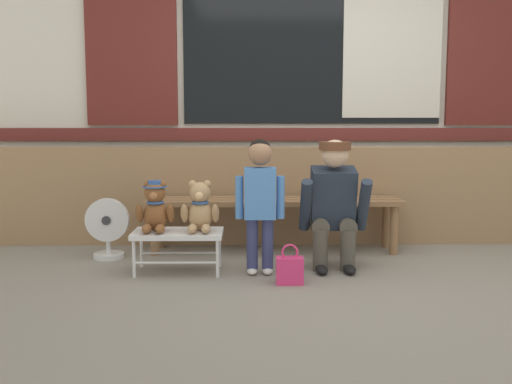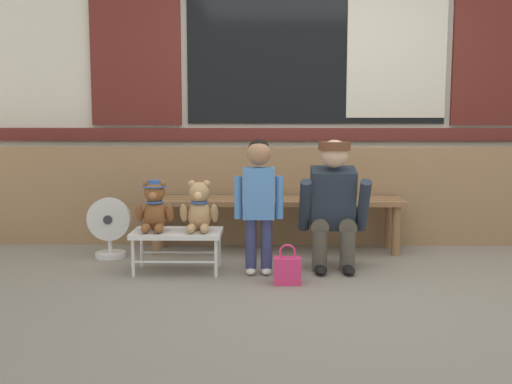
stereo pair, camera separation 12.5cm
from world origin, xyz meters
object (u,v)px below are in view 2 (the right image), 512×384
(wooden_bench_long, at_px, (275,207))
(child_standing, at_px, (259,191))
(floor_fan, at_px, (109,228))
(teddy_bear_with_hat, at_px, (155,207))
(teddy_bear_plain, at_px, (199,208))
(adult_crouching, at_px, (334,204))
(handbag_on_ground, at_px, (287,270))
(small_display_bench, at_px, (177,235))

(wooden_bench_long, distance_m, child_standing, 0.79)
(floor_fan, bearing_deg, teddy_bear_with_hat, -44.19)
(wooden_bench_long, height_order, teddy_bear_with_hat, teddy_bear_with_hat)
(wooden_bench_long, height_order, teddy_bear_plain, teddy_bear_plain)
(adult_crouching, height_order, handbag_on_ground, adult_crouching)
(teddy_bear_plain, relative_size, handbag_on_ground, 1.34)
(child_standing, xyz_separation_m, handbag_on_ground, (0.19, -0.26, -0.50))
(teddy_bear_with_hat, bearing_deg, small_display_bench, -0.77)
(small_display_bench, xyz_separation_m, teddy_bear_plain, (0.16, 0.00, 0.20))
(small_display_bench, height_order, handbag_on_ground, small_display_bench)
(floor_fan, bearing_deg, adult_crouching, -10.68)
(teddy_bear_plain, xyz_separation_m, floor_fan, (-0.76, 0.43, -0.23))
(small_display_bench, height_order, child_standing, child_standing)
(teddy_bear_with_hat, distance_m, handbag_on_ground, 1.06)
(wooden_bench_long, xyz_separation_m, small_display_bench, (-0.72, -0.68, -0.11))
(adult_crouching, xyz_separation_m, floor_fan, (-1.74, 0.33, -0.24))
(teddy_bear_with_hat, height_order, teddy_bear_plain, same)
(child_standing, xyz_separation_m, adult_crouching, (0.55, 0.16, -0.11))
(handbag_on_ground, bearing_deg, wooden_bench_long, 93.56)
(wooden_bench_long, height_order, child_standing, child_standing)
(adult_crouching, bearing_deg, wooden_bench_long, 125.75)
(floor_fan, bearing_deg, small_display_bench, -35.66)
(teddy_bear_plain, height_order, child_standing, child_standing)
(wooden_bench_long, relative_size, small_display_bench, 3.28)
(floor_fan, bearing_deg, child_standing, -22.45)
(wooden_bench_long, relative_size, floor_fan, 4.37)
(wooden_bench_long, xyz_separation_m, handbag_on_ground, (0.06, -1.00, -0.28))
(small_display_bench, bearing_deg, wooden_bench_long, 43.61)
(child_standing, xyz_separation_m, floor_fan, (-1.19, 0.49, -0.35))
(small_display_bench, xyz_separation_m, adult_crouching, (1.14, 0.10, 0.21))
(small_display_bench, relative_size, adult_crouching, 0.67)
(child_standing, bearing_deg, small_display_bench, 174.25)
(adult_crouching, bearing_deg, child_standing, -163.44)
(teddy_bear_plain, height_order, adult_crouching, adult_crouching)
(child_standing, bearing_deg, floor_fan, 157.55)
(wooden_bench_long, bearing_deg, handbag_on_ground, -86.44)
(teddy_bear_with_hat, bearing_deg, wooden_bench_long, 37.84)
(wooden_bench_long, bearing_deg, teddy_bear_plain, -129.27)
(wooden_bench_long, xyz_separation_m, child_standing, (-0.13, -0.74, 0.22))
(small_display_bench, distance_m, child_standing, 0.67)
(small_display_bench, distance_m, floor_fan, 0.74)
(adult_crouching, bearing_deg, handbag_on_ground, -129.93)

